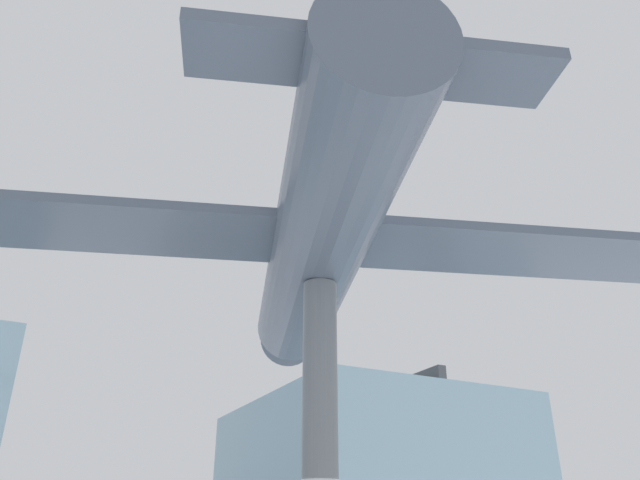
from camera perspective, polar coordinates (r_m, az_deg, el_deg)
The scene contains 2 objects.
support_pylon_central at distance 11.05m, azimuth 0.00°, elevation -18.58°, with size 0.62×0.62×5.96m.
suspended_airplane at distance 12.41m, azimuth -0.16°, elevation -0.44°, with size 14.76×12.60×3.01m.
Camera 1 is at (-4.94, -9.78, 1.56)m, focal length 35.00 mm.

